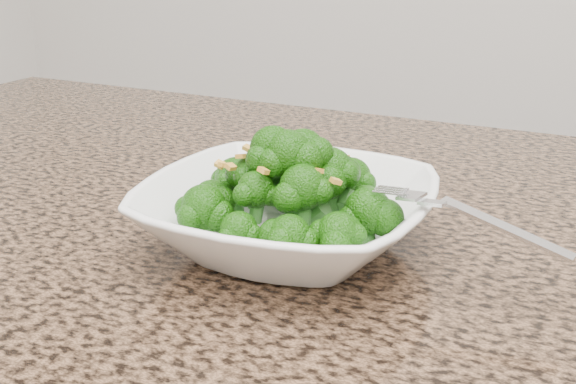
% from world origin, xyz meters
% --- Properties ---
extents(granite_counter, '(1.64, 1.04, 0.03)m').
position_xyz_m(granite_counter, '(0.00, 0.30, 0.89)').
color(granite_counter, brown).
rests_on(granite_counter, cabinet).
extents(bowl, '(0.25, 0.25, 0.06)m').
position_xyz_m(bowl, '(-0.06, 0.34, 0.93)').
color(bowl, white).
rests_on(bowl, granite_counter).
extents(broccoli_pile, '(0.21, 0.21, 0.07)m').
position_xyz_m(broccoli_pile, '(-0.06, 0.34, 0.99)').
color(broccoli_pile, '#1B5A0A').
rests_on(broccoli_pile, bowl).
extents(garlic_topping, '(0.12, 0.12, 0.01)m').
position_xyz_m(garlic_topping, '(-0.06, 0.34, 1.03)').
color(garlic_topping, gold).
rests_on(garlic_topping, broccoli_pile).
extents(fork, '(0.16, 0.05, 0.01)m').
position_xyz_m(fork, '(0.06, 0.33, 0.96)').
color(fork, silver).
rests_on(fork, bowl).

